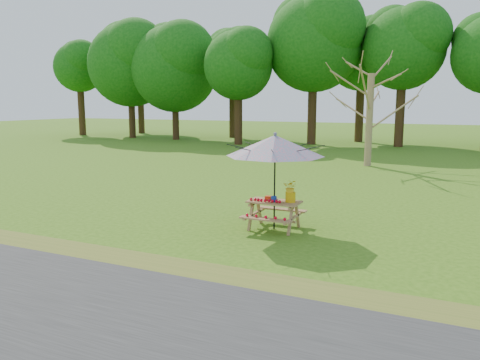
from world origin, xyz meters
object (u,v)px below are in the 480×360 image
at_px(bare_tree, 373,34).
at_px(picnic_table, 274,215).
at_px(flower_bucket, 291,190).
at_px(patio_umbrella, 275,146).

xyz_separation_m(bare_tree, picnic_table, (-0.04, -12.24, -5.63)).
height_order(bare_tree, flower_bucket, bare_tree).
bearing_deg(bare_tree, patio_umbrella, -90.18).
bearing_deg(flower_bucket, picnic_table, -173.02).
bearing_deg(flower_bucket, bare_tree, 91.58).
height_order(patio_umbrella, flower_bucket, patio_umbrella).
relative_size(picnic_table, patio_umbrella, 0.47).
bearing_deg(patio_umbrella, picnic_table, -95.19).
distance_m(bare_tree, flower_bucket, 13.18).
relative_size(bare_tree, picnic_table, 7.43).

